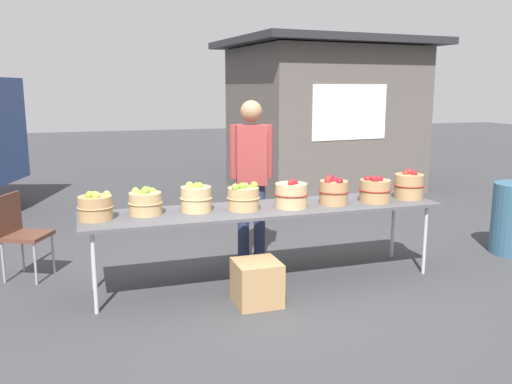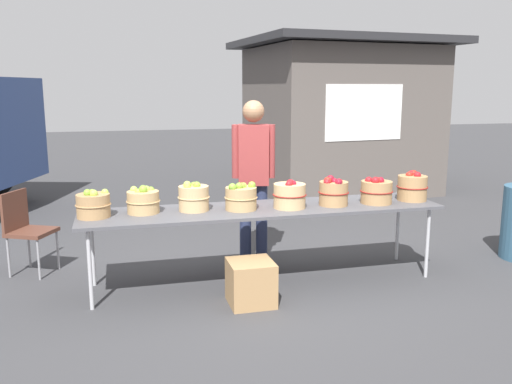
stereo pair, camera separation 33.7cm
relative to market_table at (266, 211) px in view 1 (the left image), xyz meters
The scene contains 14 objects.
ground_plane 0.72m from the market_table, ahead, with size 40.00×40.00×0.00m, color #38383A.
market_table is the anchor object (origin of this frame).
apple_basket_green_0 1.59m from the market_table, behind, with size 0.32×0.32×0.26m.
apple_basket_green_1 1.15m from the market_table, behind, with size 0.31×0.31×0.27m.
apple_basket_green_2 0.70m from the market_table, behind, with size 0.30×0.30×0.29m.
apple_basket_green_3 0.28m from the market_table, behind, with size 0.32×0.32×0.27m.
apple_basket_red_0 0.30m from the market_table, 15.21° to the right, with size 0.33×0.33×0.29m.
apple_basket_red_1 0.72m from the market_table, ahead, with size 0.30×0.30×0.30m.
apple_basket_red_2 1.17m from the market_table, ahead, with size 0.33×0.33×0.28m.
apple_basket_red_3 1.59m from the market_table, ahead, with size 0.32×0.32×0.30m.
vendor_adult 0.75m from the market_table, 84.19° to the left, with size 0.46×0.30×1.77m.
food_kiosk 5.16m from the market_table, 58.68° to the left, with size 3.74×3.20×2.74m.
folding_chair 2.47m from the market_table, 159.48° to the left, with size 0.54×0.54×0.86m.
produce_crate 0.78m from the market_table, 116.55° to the right, with size 0.39×0.39×0.39m, color #A87F51.
Camera 1 is at (-1.69, -4.85, 1.90)m, focal length 37.98 mm.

